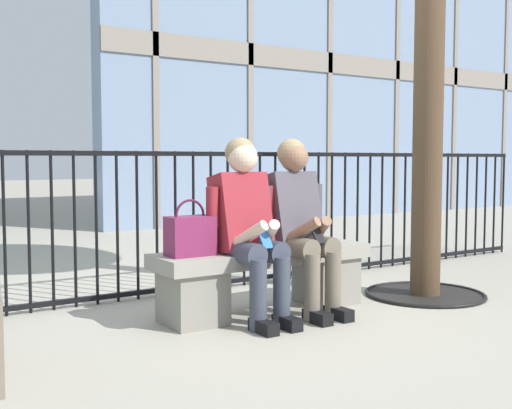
{
  "coord_description": "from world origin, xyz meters",
  "views": [
    {
      "loc": [
        -2.47,
        -3.62,
        1.07
      ],
      "look_at": [
        0.0,
        0.1,
        0.75
      ],
      "focal_mm": 44.77,
      "sensor_mm": 36.0,
      "label": 1
    }
  ],
  "objects_px": {
    "seated_person_companion": "(300,220)",
    "handbag_on_bench": "(190,235)",
    "stone_bench": "(264,274)",
    "seated_person_with_phone": "(248,223)"
  },
  "relations": [
    {
      "from": "stone_bench",
      "to": "handbag_on_bench",
      "type": "relative_size",
      "value": 4.39
    },
    {
      "from": "seated_person_with_phone",
      "to": "seated_person_companion",
      "type": "relative_size",
      "value": 1.0
    },
    {
      "from": "seated_person_with_phone",
      "to": "seated_person_companion",
      "type": "xyz_separation_m",
      "value": [
        0.43,
        0.0,
        0.0
      ]
    },
    {
      "from": "seated_person_with_phone",
      "to": "handbag_on_bench",
      "type": "distance_m",
      "value": 0.39
    },
    {
      "from": "seated_person_with_phone",
      "to": "stone_bench",
      "type": "bearing_deg",
      "value": 31.19
    },
    {
      "from": "seated_person_companion",
      "to": "handbag_on_bench",
      "type": "relative_size",
      "value": 3.33
    },
    {
      "from": "stone_bench",
      "to": "seated_person_with_phone",
      "type": "distance_m",
      "value": 0.45
    },
    {
      "from": "stone_bench",
      "to": "seated_person_companion",
      "type": "xyz_separation_m",
      "value": [
        0.21,
        -0.13,
        0.38
      ]
    },
    {
      "from": "seated_person_companion",
      "to": "handbag_on_bench",
      "type": "xyz_separation_m",
      "value": [
        -0.79,
        0.12,
        -0.07
      ]
    },
    {
      "from": "seated_person_with_phone",
      "to": "handbag_on_bench",
      "type": "bearing_deg",
      "value": 162.1
    }
  ]
}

